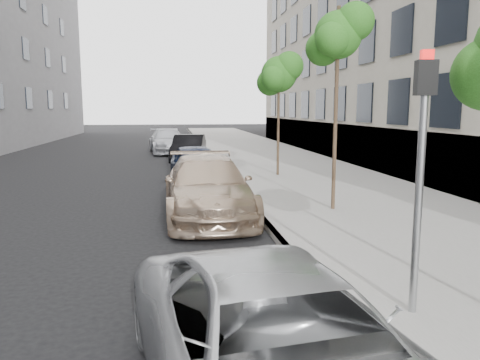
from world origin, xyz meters
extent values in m
cube|color=gray|center=(4.30, 24.00, 0.07)|extent=(6.40, 72.00, 0.14)
cube|color=#9E9B93|center=(1.18, 24.00, 0.07)|extent=(0.15, 72.00, 0.14)
cylinder|color=#38281C|center=(3.20, 8.00, 2.71)|extent=(0.10, 0.10, 5.14)
sphere|color=#215315|center=(3.20, 8.00, 4.58)|extent=(1.19, 1.19, 1.19)
sphere|color=#215315|center=(3.55, 7.80, 4.88)|extent=(0.96, 0.96, 0.96)
sphere|color=#215315|center=(2.90, 8.25, 4.28)|extent=(0.90, 0.90, 0.90)
cylinder|color=#38281C|center=(3.20, 14.50, 2.46)|extent=(0.10, 0.10, 4.63)
sphere|color=#215315|center=(3.20, 14.50, 4.07)|extent=(1.39, 1.39, 1.39)
sphere|color=#215315|center=(3.55, 14.30, 4.37)|extent=(1.11, 1.11, 1.11)
sphere|color=#215315|center=(2.90, 14.75, 3.77)|extent=(1.04, 1.04, 1.04)
cylinder|color=#939699|center=(2.07, 1.77, 1.53)|extent=(0.10, 0.10, 2.78)
cube|color=black|center=(2.07, 1.77, 3.13)|extent=(0.27, 0.22, 0.42)
cube|color=red|center=(2.07, 1.77, 3.40)|extent=(0.16, 0.13, 0.12)
imported|color=#B7B9BC|center=(-0.10, 0.04, 0.67)|extent=(2.87, 5.11, 1.35)
imported|color=tan|center=(-0.10, 8.20, 0.77)|extent=(2.20, 5.30, 1.53)
imported|color=black|center=(-0.10, 13.56, 0.72)|extent=(2.04, 4.36, 1.44)
imported|color=black|center=(-0.10, 20.56, 0.71)|extent=(2.09, 4.49, 1.42)
imported|color=#ABADB3|center=(-1.21, 25.91, 0.75)|extent=(2.62, 5.37, 1.50)
camera|label=1|loc=(-0.99, -3.62, 2.76)|focal=35.00mm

